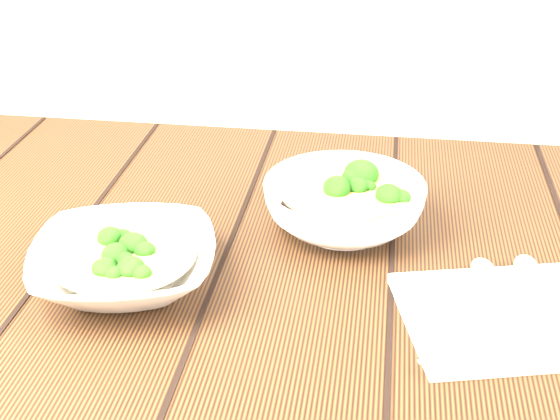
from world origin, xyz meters
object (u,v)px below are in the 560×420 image
table (244,336)px  soup_bowl_back (344,204)px  trivet (313,208)px  napkin (505,317)px  soup_bowl_front (124,263)px

table → soup_bowl_back: (0.12, 0.09, 0.15)m
table → soup_bowl_back: 0.21m
table → trivet: (0.07, 0.11, 0.13)m
trivet → napkin: trivet is taller
soup_bowl_front → napkin: bearing=-1.7°
soup_bowl_front → soup_bowl_back: soup_bowl_back is taller
soup_bowl_front → soup_bowl_back: (0.23, 0.16, 0.01)m
soup_bowl_front → trivet: bearing=44.3°
soup_bowl_front → napkin: 0.42m
table → soup_bowl_front: size_ratio=4.89×
table → soup_bowl_front: (-0.12, -0.08, 0.15)m
table → soup_bowl_front: bearing=-147.2°
trivet → napkin: bearing=-41.6°
table → napkin: napkin is taller
table → trivet: trivet is taller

